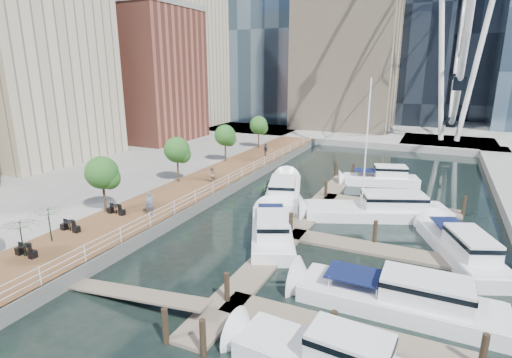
{
  "coord_description": "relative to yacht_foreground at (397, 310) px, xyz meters",
  "views": [
    {
      "loc": [
        12.28,
        -18.51,
        12.19
      ],
      "look_at": [
        -1.53,
        11.58,
        3.0
      ],
      "focal_mm": 28.0,
      "sensor_mm": 36.0,
      "label": 1
    }
  ],
  "objects": [
    {
      "name": "midrise_condos",
      "position": [
        -44.96,
        25.63,
        13.42
      ],
      "size": [
        19.0,
        67.0,
        28.0
      ],
      "color": "#BCAD8E",
      "rests_on": "ground"
    },
    {
      "name": "street_trees",
      "position": [
        -22.8,
        12.81,
        4.29
      ],
      "size": [
        2.6,
        42.6,
        4.6
      ],
      "color": "#3F2B1C",
      "rests_on": "ground"
    },
    {
      "name": "pier",
      "position": [
        2.6,
        50.81,
        0.5
      ],
      "size": [
        14.0,
        12.0,
        1.0
      ],
      "primitive_type": "cube",
      "color": "gray",
      "rests_on": "ground"
    },
    {
      "name": "floating_docks",
      "position": [
        -3.43,
        8.79,
        0.49
      ],
      "size": [
        16.0,
        34.0,
        2.6
      ],
      "color": "#6D6051",
      "rests_on": "ground"
    },
    {
      "name": "moored_yachts",
      "position": [
        -4.03,
        12.1,
        0.0
      ],
      "size": [
        21.66,
        33.75,
        11.5
      ],
      "color": "white",
      "rests_on": "ground"
    },
    {
      "name": "pedestrian_mid",
      "position": [
        -19.4,
        13.79,
        1.83
      ],
      "size": [
        0.73,
        0.88,
        1.66
      ],
      "primitive_type": "imported",
      "rotation": [
        0.0,
        0.0,
        -1.7
      ],
      "color": "#7C6756",
      "rests_on": "boardwalk"
    },
    {
      "name": "seawall",
      "position": [
        -17.4,
        13.81,
        0.5
      ],
      "size": [
        0.25,
        60.0,
        1.0
      ],
      "primitive_type": "cube",
      "color": "#595954",
      "rests_on": "ground"
    },
    {
      "name": "yacht_foreground",
      "position": [
        0.0,
        0.0,
        0.0
      ],
      "size": [
        11.28,
        3.1,
        2.15
      ],
      "primitive_type": null,
      "rotation": [
        0.0,
        0.0,
        1.56
      ],
      "color": "silver",
      "rests_on": "ground"
    },
    {
      "name": "railing",
      "position": [
        -17.5,
        13.81,
        1.52
      ],
      "size": [
        0.1,
        60.0,
        1.05
      ],
      "primitive_type": null,
      "color": "white",
      "rests_on": "boardwalk"
    },
    {
      "name": "land_far",
      "position": [
        -11.4,
        100.81,
        0.5
      ],
      "size": [
        200.0,
        114.0,
        1.0
      ],
      "primitive_type": "cube",
      "color": "gray",
      "rests_on": "ground"
    },
    {
      "name": "pedestrian_far",
      "position": [
        -19.54,
        27.9,
        1.85
      ],
      "size": [
        1.05,
        0.91,
        1.7
      ],
      "primitive_type": "imported",
      "rotation": [
        0.0,
        0.0,
        2.53
      ],
      "color": "#383D47",
      "rests_on": "boardwalk"
    },
    {
      "name": "boardwalk",
      "position": [
        -20.4,
        13.81,
        0.5
      ],
      "size": [
        6.0,
        60.0,
        1.0
      ],
      "primitive_type": "cube",
      "color": "brown",
      "rests_on": "ground"
    },
    {
      "name": "pedestrian_near",
      "position": [
        -18.98,
        3.69,
        1.96
      ],
      "size": [
        0.83,
        0.79,
        1.91
      ],
      "primitive_type": "imported",
      "rotation": [
        0.0,
        0.0,
        0.66
      ],
      "color": "slate",
      "rests_on": "boardwalk"
    },
    {
      "name": "land_inland",
      "position": [
        -47.4,
        13.81,
        0.5
      ],
      "size": [
        48.0,
        90.0,
        1.0
      ],
      "primitive_type": "cube",
      "color": "gray",
      "rests_on": "ground"
    },
    {
      "name": "ground",
      "position": [
        -11.4,
        -1.19,
        0.0
      ],
      "size": [
        520.0,
        520.0,
        0.0
      ],
      "primitive_type": "plane",
      "color": "black",
      "rests_on": "ground"
    },
    {
      "name": "cafe_seating",
      "position": [
        -21.88,
        -5.2,
        2.17
      ],
      "size": [
        3.82,
        7.82,
        2.39
      ],
      "color": "#0D3316",
      "rests_on": "ground"
    },
    {
      "name": "cafe_tables",
      "position": [
        -21.8,
        -3.19,
        1.37
      ],
      "size": [
        2.5,
        13.7,
        0.74
      ],
      "color": "black",
      "rests_on": "ground"
    }
  ]
}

